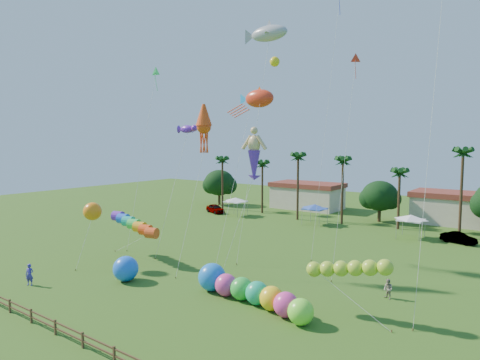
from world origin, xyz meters
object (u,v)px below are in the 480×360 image
Objects in this scene: car_a at (215,209)px; spectator_a at (30,275)px; blue_ball at (126,269)px; caterpillar_inflatable at (248,291)px; car_b at (459,238)px; spectator_b at (388,289)px.

spectator_a reaches higher than car_a.
blue_ball is at bearing -130.04° from car_a.
caterpillar_inflatable is (28.45, -30.45, 0.22)m from car_a.
caterpillar_inflatable reaches higher than spectator_a.
spectator_b reaches higher than car_b.
car_b is at bearing -66.29° from car_a.
car_a is 1.09× the size of car_b.
blue_ball is at bearing -125.98° from spectator_b.
blue_ball is (-11.81, -2.18, 0.15)m from caterpillar_inflatable.
spectator_a is 0.17× the size of caterpillar_inflatable.
caterpillar_inflatable is at bearing -110.06° from spectator_b.
spectator_b is 22.29m from blue_ball.
blue_ball reaches higher than spectator_a.
caterpillar_inflatable is at bearing -9.40° from spectator_a.
car_a is 38.00m from car_b.
spectator_b reaches higher than car_a.
spectator_a reaches higher than spectator_b.
blue_ball is (5.80, 5.65, 0.19)m from spectator_a.
car_a is at bearing 176.70° from spectator_b.
car_a is 1.96× the size of blue_ball.
car_b is at bearing 116.04° from spectator_b.
car_b is 47.34m from spectator_a.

